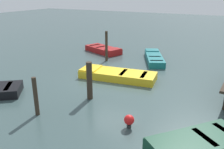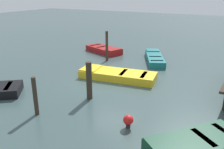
{
  "view_description": "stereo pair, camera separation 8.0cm",
  "coord_description": "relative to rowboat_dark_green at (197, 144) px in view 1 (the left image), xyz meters",
  "views": [
    {
      "loc": [
        10.42,
        5.52,
        4.51
      ],
      "look_at": [
        0.0,
        0.0,
        0.35
      ],
      "focal_mm": 38.36,
      "sensor_mm": 36.0,
      "label": 1
    },
    {
      "loc": [
        10.39,
        5.59,
        4.51
      ],
      "look_at": [
        0.0,
        0.0,
        0.35
      ],
      "focal_mm": 38.36,
      "sensor_mm": 36.0,
      "label": 2
    }
  ],
  "objects": [
    {
      "name": "rowboat_teal",
      "position": [
        -8.6,
        -4.19,
        -0.0
      ],
      "size": [
        3.62,
        2.39,
        0.46
      ],
      "rotation": [
        0.0,
        0.0,
        3.58
      ],
      "color": "#14666B",
      "rests_on": "ground_plane"
    },
    {
      "name": "ground_plane",
      "position": [
        -3.95,
        -4.95,
        -0.22
      ],
      "size": [
        80.0,
        80.0,
        0.0
      ],
      "primitive_type": "plane",
      "color": "#384C4C"
    },
    {
      "name": "mooring_piling_mid_left",
      "position": [
        -1.56,
        -4.78,
        0.62
      ],
      "size": [
        0.25,
        0.25,
        1.67
      ],
      "primitive_type": "cylinder",
      "color": "#33281E",
      "rests_on": "ground_plane"
    },
    {
      "name": "rowboat_red",
      "position": [
        -9.08,
        -8.41,
        0.0
      ],
      "size": [
        2.27,
        3.27,
        0.46
      ],
      "rotation": [
        0.0,
        0.0,
        1.2
      ],
      "color": "maroon",
      "rests_on": "ground_plane"
    },
    {
      "name": "marker_buoy",
      "position": [
        -0.19,
        -2.29,
        0.07
      ],
      "size": [
        0.36,
        0.36,
        0.48
      ],
      "color": "#262626",
      "rests_on": "ground_plane"
    },
    {
      "name": "rowboat_yellow",
      "position": [
        -4.39,
        -4.87,
        -0.0
      ],
      "size": [
        1.96,
        4.21,
        0.46
      ],
      "rotation": [
        0.0,
        0.0,
        4.85
      ],
      "color": "gold",
      "rests_on": "ground_plane"
    },
    {
      "name": "mooring_piling_center",
      "position": [
        -7.15,
        -7.06,
        0.78
      ],
      "size": [
        0.17,
        0.17,
        2.0
      ],
      "primitive_type": "cylinder",
      "color": "#33281E",
      "rests_on": "ground_plane"
    },
    {
      "name": "mooring_piling_mid_right",
      "position": [
        0.61,
        -5.77,
        0.54
      ],
      "size": [
        0.17,
        0.17,
        1.52
      ],
      "primitive_type": "cylinder",
      "color": "#33281E",
      "rests_on": "ground_plane"
    },
    {
      "name": "rowboat_dark_green",
      "position": [
        0.0,
        0.0,
        0.0
      ],
      "size": [
        3.13,
        2.92,
        0.46
      ],
      "rotation": [
        0.0,
        0.0,
        5.58
      ],
      "color": "#0C3823",
      "rests_on": "ground_plane"
    }
  ]
}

